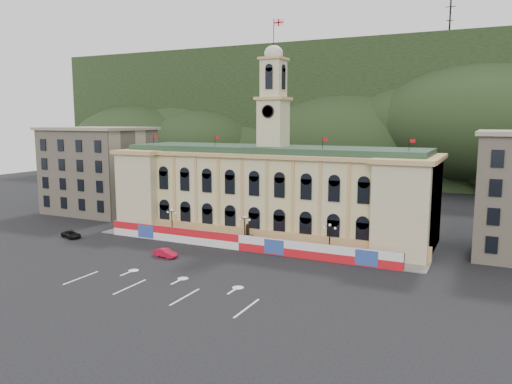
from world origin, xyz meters
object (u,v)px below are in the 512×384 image
at_px(statue, 248,239).
at_px(red_sedan, 165,253).
at_px(black_suv, 71,234).
at_px(lamp_center, 245,229).

xyz_separation_m(statue, red_sedan, (-8.03, -11.22, -0.54)).
bearing_deg(statue, black_suv, -164.65).
xyz_separation_m(lamp_center, red_sedan, (-8.03, -10.22, -2.43)).
xyz_separation_m(lamp_center, black_suv, (-30.00, -7.23, -2.48)).
distance_m(lamp_center, black_suv, 30.96).
distance_m(red_sedan, black_suv, 22.17).
distance_m(statue, red_sedan, 13.81).
relative_size(statue, lamp_center, 0.72).
height_order(lamp_center, red_sedan, lamp_center).
xyz_separation_m(statue, lamp_center, (0.00, -1.00, 1.89)).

